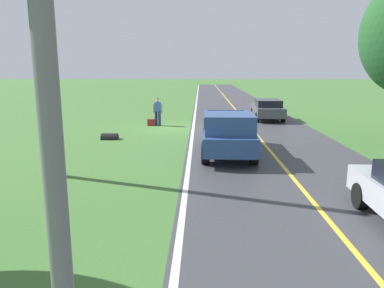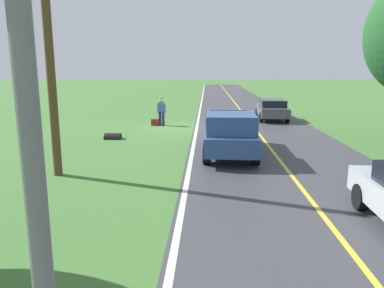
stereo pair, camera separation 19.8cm
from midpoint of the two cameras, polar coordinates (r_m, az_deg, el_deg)
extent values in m
plane|color=#427033|center=(22.18, -2.17, 2.45)|extent=(200.00, 200.00, 0.00)
cube|color=#3D3D42|center=(22.31, 9.93, 2.34)|extent=(7.30, 120.00, 0.00)
cube|color=silver|center=(22.12, 0.98, 2.45)|extent=(0.16, 117.60, 0.00)
cube|color=gold|center=(22.31, 9.93, 2.35)|extent=(0.14, 117.60, 0.00)
cylinder|color=navy|center=(23.13, -4.21, 3.91)|extent=(0.18, 0.18, 0.88)
cylinder|color=navy|center=(23.38, -4.73, 3.98)|extent=(0.18, 0.18, 0.88)
cube|color=#335999|center=(23.17, -4.50, 5.74)|extent=(0.42, 0.29, 0.58)
sphere|color=tan|center=(23.13, -4.52, 6.74)|extent=(0.23, 0.23, 0.23)
sphere|color=#4C564C|center=(23.13, -4.52, 6.92)|extent=(0.20, 0.20, 0.20)
cube|color=navy|center=(23.37, -4.47, 5.86)|extent=(0.33, 0.22, 0.44)
cylinder|color=tan|center=(23.15, -3.85, 5.47)|extent=(0.10, 0.10, 0.58)
cylinder|color=tan|center=(23.18, -5.14, 5.45)|extent=(0.10, 0.10, 0.58)
cube|color=maroon|center=(23.27, -5.50, 3.35)|extent=(0.47, 0.23, 0.41)
cube|color=#2D4C84|center=(15.51, 6.20, 1.23)|extent=(2.13, 5.45, 0.70)
cube|color=#2D4C84|center=(14.22, 6.45, 3.19)|extent=(1.89, 2.20, 0.72)
cube|color=black|center=(14.21, 6.46, 3.47)|extent=(1.71, 1.34, 0.43)
cube|color=#2D4C84|center=(16.55, 9.35, 3.81)|extent=(0.17, 3.03, 0.45)
cube|color=#2D4C84|center=(16.47, 2.81, 3.92)|extent=(0.17, 3.03, 0.45)
cube|color=#2D4C84|center=(17.98, 5.90, 4.52)|extent=(1.84, 0.14, 0.45)
cylinder|color=black|center=(13.94, 10.15, -1.53)|extent=(0.32, 0.81, 0.80)
cylinder|color=black|center=(13.85, 2.73, -1.44)|extent=(0.32, 0.81, 0.80)
cylinder|color=black|center=(17.16, 8.97, 0.97)|extent=(0.32, 0.81, 0.80)
cylinder|color=black|center=(17.08, 2.95, 1.05)|extent=(0.32, 0.81, 0.80)
cylinder|color=slate|center=(2.85, -21.04, -8.10)|extent=(0.16, 0.16, 5.20)
cube|color=#4C5156|center=(26.42, 12.37, 5.07)|extent=(2.00, 4.46, 0.62)
cube|color=black|center=(26.17, 12.48, 6.19)|extent=(1.71, 2.43, 0.46)
cylinder|color=black|center=(27.73, 10.22, 4.81)|extent=(0.26, 0.67, 0.66)
cylinder|color=black|center=(27.95, 13.68, 4.72)|extent=(0.26, 0.67, 0.66)
cylinder|color=black|center=(24.97, 10.85, 4.05)|extent=(0.26, 0.67, 0.66)
cylinder|color=black|center=(25.21, 14.68, 3.95)|extent=(0.26, 0.67, 0.66)
cylinder|color=black|center=(10.41, 25.03, -7.40)|extent=(0.26, 0.67, 0.66)
cylinder|color=brown|center=(12.80, -20.74, 13.63)|extent=(0.28, 0.28, 8.28)
cylinder|color=black|center=(19.19, -11.78, 0.78)|extent=(0.80, 0.60, 0.60)
camera|label=1|loc=(0.10, -89.48, 0.11)|focal=34.65mm
camera|label=2|loc=(0.10, 90.52, -0.11)|focal=34.65mm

